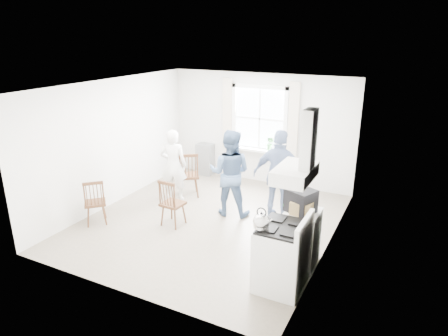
% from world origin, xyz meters
% --- Properties ---
extents(room_shell, '(4.62, 5.12, 2.64)m').
position_xyz_m(room_shell, '(0.00, 0.00, 1.30)').
color(room_shell, '#7A6E5E').
rests_on(room_shell, ground).
extents(window_assembly, '(1.88, 0.24, 1.70)m').
position_xyz_m(window_assembly, '(0.00, 2.45, 1.46)').
color(window_assembly, white).
rests_on(window_assembly, room_shell).
extents(range_hood, '(0.45, 0.76, 0.94)m').
position_xyz_m(range_hood, '(2.07, -1.35, 1.90)').
color(range_hood, white).
rests_on(range_hood, room_shell).
extents(shelf_unit, '(0.40, 0.30, 0.80)m').
position_xyz_m(shelf_unit, '(-1.40, 2.33, 0.40)').
color(shelf_unit, gray).
rests_on(shelf_unit, ground).
extents(gas_stove, '(0.68, 0.76, 1.12)m').
position_xyz_m(gas_stove, '(1.91, -1.35, 0.48)').
color(gas_stove, white).
rests_on(gas_stove, ground).
extents(kettle, '(0.23, 0.23, 0.32)m').
position_xyz_m(kettle, '(1.66, -1.57, 1.05)').
color(kettle, silver).
rests_on(kettle, gas_stove).
extents(low_cabinet, '(0.50, 0.55, 0.90)m').
position_xyz_m(low_cabinet, '(1.98, -0.65, 0.45)').
color(low_cabinet, white).
rests_on(low_cabinet, ground).
extents(stereo_stack, '(0.50, 0.48, 0.35)m').
position_xyz_m(stereo_stack, '(1.94, -0.68, 1.08)').
color(stereo_stack, black).
rests_on(stereo_stack, low_cabinet).
extents(cardboard_box, '(0.32, 0.24, 0.20)m').
position_xyz_m(cardboard_box, '(1.99, -0.78, 1.00)').
color(cardboard_box, '#A0844D').
rests_on(cardboard_box, low_cabinet).
extents(windsor_chair_a, '(0.60, 0.59, 1.03)m').
position_xyz_m(windsor_chair_a, '(-0.97, 0.84, 0.63)').
color(windsor_chair_a, '#432615').
rests_on(windsor_chair_a, ground).
extents(windsor_chair_b, '(0.42, 0.41, 0.93)m').
position_xyz_m(windsor_chair_b, '(-0.56, -0.52, 0.56)').
color(windsor_chair_b, '#432615').
rests_on(windsor_chair_b, ground).
extents(windsor_chair_c, '(0.53, 0.53, 0.90)m').
position_xyz_m(windsor_chair_c, '(-1.83, -1.09, 0.55)').
color(windsor_chair_c, '#432615').
rests_on(windsor_chair_c, ground).
extents(person_left, '(0.73, 0.73, 1.56)m').
position_xyz_m(person_left, '(-1.20, 0.60, 0.78)').
color(person_left, white).
rests_on(person_left, ground).
extents(person_mid, '(0.99, 0.99, 1.72)m').
position_xyz_m(person_mid, '(0.19, 0.50, 0.86)').
color(person_mid, '#486186').
rests_on(person_mid, ground).
extents(person_right, '(1.10, 1.10, 1.79)m').
position_xyz_m(person_right, '(1.15, 0.67, 0.89)').
color(person_right, navy).
rests_on(person_right, ground).
extents(potted_plant, '(0.23, 0.23, 0.33)m').
position_xyz_m(potted_plant, '(0.32, 2.36, 1.02)').
color(potted_plant, '#327235').
rests_on(potted_plant, window_assembly).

